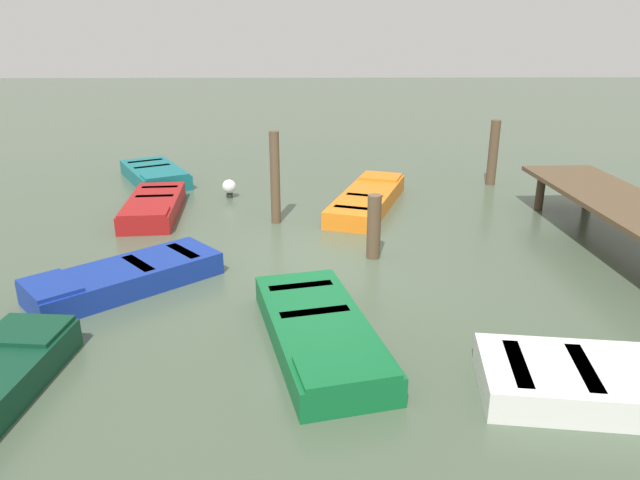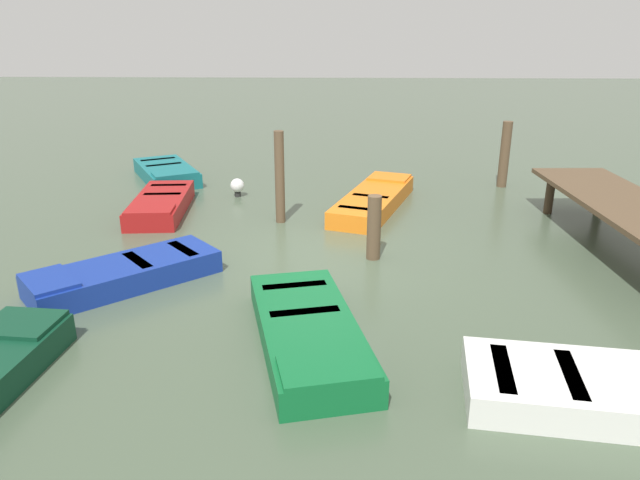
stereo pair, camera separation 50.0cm
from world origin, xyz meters
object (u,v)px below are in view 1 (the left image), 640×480
object	(u,v)px
dock_segment	(625,207)
mooring_piling_mid_right	(493,153)
rowboat_teal	(155,174)
rowboat_blue	(125,277)
rowboat_green	(320,332)
marker_buoy	(229,187)
rowboat_red	(153,206)
mooring_piling_near_right	(374,227)
mooring_piling_far_right	(275,178)
rowboat_white	(603,381)
rowboat_orange	(368,199)

from	to	relation	value
dock_segment	mooring_piling_mid_right	distance (m)	5.13
rowboat_teal	rowboat_blue	bearing A→B (deg)	-18.55
rowboat_green	marker_buoy	size ratio (longest dim) A/B	7.46
rowboat_red	mooring_piling_mid_right	size ratio (longest dim) A/B	1.73
rowboat_blue	rowboat_teal	distance (m)	7.45
rowboat_blue	mooring_piling_near_right	world-z (taller)	mooring_piling_near_right
rowboat_teal	mooring_piling_far_right	distance (m)	5.34
dock_segment	rowboat_white	size ratio (longest dim) A/B	2.16
dock_segment	rowboat_teal	size ratio (longest dim) A/B	2.02
rowboat_blue	rowboat_orange	bearing A→B (deg)	-175.59
rowboat_white	mooring_piling_near_right	xyz separation A→B (m)	(-4.61, -2.32, 0.41)
dock_segment	rowboat_green	world-z (taller)	dock_segment
rowboat_blue	rowboat_teal	xyz separation A→B (m)	(-7.34, -1.28, 0.00)
mooring_piling_mid_right	rowboat_red	bearing A→B (deg)	-72.87
rowboat_teal	rowboat_white	bearing A→B (deg)	8.64
rowboat_blue	mooring_piling_far_right	bearing A→B (deg)	-165.29
rowboat_orange	rowboat_green	size ratio (longest dim) A/B	1.13
rowboat_white	marker_buoy	bearing A→B (deg)	130.25
dock_segment	rowboat_blue	world-z (taller)	dock_segment
rowboat_orange	mooring_piling_mid_right	world-z (taller)	mooring_piling_mid_right
rowboat_blue	mooring_piling_near_right	bearing A→B (deg)	156.04
rowboat_red	rowboat_blue	distance (m)	4.19
dock_segment	mooring_piling_mid_right	bearing A→B (deg)	-169.03
rowboat_orange	rowboat_red	bearing A→B (deg)	114.84
rowboat_blue	mooring_piling_near_right	size ratio (longest dim) A/B	2.51
rowboat_red	dock_segment	bearing A→B (deg)	72.28
rowboat_white	rowboat_blue	bearing A→B (deg)	161.98
rowboat_white	mooring_piling_far_right	xyz separation A→B (m)	(-6.79, -4.32, 0.83)
rowboat_teal	dock_segment	bearing A→B (deg)	34.57
rowboat_white	rowboat_green	size ratio (longest dim) A/B	0.84
mooring_piling_near_right	rowboat_blue	bearing A→B (deg)	-72.65
mooring_piling_far_right	rowboat_blue	bearing A→B (deg)	-33.98
mooring_piling_far_right	marker_buoy	world-z (taller)	mooring_piling_far_right
dock_segment	rowboat_green	bearing A→B (deg)	-60.40
mooring_piling_near_right	mooring_piling_mid_right	world-z (taller)	mooring_piling_mid_right
rowboat_red	rowboat_orange	size ratio (longest dim) A/B	0.77
rowboat_blue	marker_buoy	bearing A→B (deg)	-142.07
rowboat_red	marker_buoy	size ratio (longest dim) A/B	6.51
rowboat_white	rowboat_teal	bearing A→B (deg)	134.84
dock_segment	rowboat_blue	bearing A→B (deg)	-81.22
mooring_piling_mid_right	mooring_piling_near_right	bearing A→B (deg)	-35.11
rowboat_green	mooring_piling_far_right	xyz separation A→B (m)	(-5.52, -0.91, 0.83)
rowboat_blue	rowboat_white	size ratio (longest dim) A/B	1.05
rowboat_green	marker_buoy	world-z (taller)	marker_buoy
rowboat_teal	mooring_piling_far_right	world-z (taller)	mooring_piling_far_right
rowboat_orange	mooring_piling_far_right	world-z (taller)	mooring_piling_far_right
rowboat_white	rowboat_green	distance (m)	3.64
rowboat_green	mooring_piling_mid_right	size ratio (longest dim) A/B	1.99
mooring_piling_near_right	mooring_piling_far_right	bearing A→B (deg)	-137.48
dock_segment	rowboat_blue	size ratio (longest dim) A/B	2.05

